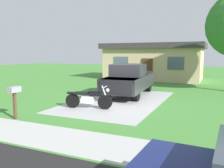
{
  "coord_description": "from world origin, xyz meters",
  "views": [
    {
      "loc": [
        4.69,
        -11.59,
        2.49
      ],
      "look_at": [
        -0.38,
        -0.15,
        0.9
      ],
      "focal_mm": 37.97,
      "sensor_mm": 36.0,
      "label": 1
    }
  ],
  "objects_px": {
    "mailbox": "(14,94)",
    "neighbor_house": "(154,61)",
    "pickup_truck": "(130,79)",
    "motorcycle": "(89,98)"
  },
  "relations": [
    {
      "from": "pickup_truck",
      "to": "neighbor_house",
      "type": "relative_size",
      "value": 0.6
    },
    {
      "from": "neighbor_house",
      "to": "pickup_truck",
      "type": "bearing_deg",
      "value": -84.46
    },
    {
      "from": "motorcycle",
      "to": "mailbox",
      "type": "bearing_deg",
      "value": -122.75
    },
    {
      "from": "pickup_truck",
      "to": "motorcycle",
      "type": "bearing_deg",
      "value": -96.08
    },
    {
      "from": "pickup_truck",
      "to": "mailbox",
      "type": "height_order",
      "value": "pickup_truck"
    },
    {
      "from": "pickup_truck",
      "to": "mailbox",
      "type": "bearing_deg",
      "value": -107.34
    },
    {
      "from": "mailbox",
      "to": "neighbor_house",
      "type": "xyz_separation_m",
      "value": [
        1.24,
        16.72,
        0.81
      ]
    },
    {
      "from": "pickup_truck",
      "to": "mailbox",
      "type": "distance_m",
      "value": 7.34
    },
    {
      "from": "mailbox",
      "to": "neighbor_house",
      "type": "distance_m",
      "value": 16.79
    },
    {
      "from": "motorcycle",
      "to": "neighbor_house",
      "type": "xyz_separation_m",
      "value": [
        -0.48,
        14.04,
        1.32
      ]
    }
  ]
}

